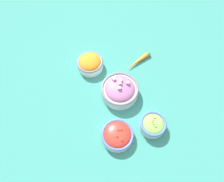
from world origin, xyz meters
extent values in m
plane|color=#337F75|center=(0.00, 0.00, 0.00)|extent=(3.00, 3.00, 0.00)
cylinder|color=#B2C1CC|center=(0.00, 0.04, 0.02)|extent=(0.17, 0.17, 0.05)
torus|color=slate|center=(0.00, 0.04, 0.05)|extent=(0.17, 0.17, 0.01)
ellipsoid|color=#9E5B8E|center=(0.00, 0.04, 0.05)|extent=(0.14, 0.14, 0.05)
cube|color=#C699C1|center=(-0.01, 0.07, 0.08)|extent=(0.02, 0.02, 0.01)
cube|color=#C699C1|center=(-0.03, 0.04, 0.08)|extent=(0.02, 0.02, 0.01)
cube|color=#C699C1|center=(-0.01, 0.04, 0.08)|extent=(0.01, 0.01, 0.01)
cube|color=#C699C1|center=(-0.04, 0.01, 0.08)|extent=(0.02, 0.02, 0.01)
cube|color=#C699C1|center=(0.01, 0.03, 0.08)|extent=(0.02, 0.02, 0.01)
cylinder|color=silver|center=(0.21, 0.01, 0.02)|extent=(0.14, 0.14, 0.03)
torus|color=#4766B7|center=(0.21, 0.01, 0.03)|extent=(0.14, 0.14, 0.01)
ellipsoid|color=red|center=(0.21, 0.01, 0.03)|extent=(0.12, 0.12, 0.04)
ellipsoid|color=red|center=(0.24, 0.03, 0.06)|extent=(0.01, 0.01, 0.01)
ellipsoid|color=red|center=(0.19, 0.03, 0.06)|extent=(0.01, 0.01, 0.01)
ellipsoid|color=red|center=(0.22, 0.01, 0.06)|extent=(0.01, 0.01, 0.01)
ellipsoid|color=red|center=(0.19, 0.01, 0.06)|extent=(0.01, 0.01, 0.01)
cylinder|color=#B2C1CC|center=(0.17, 0.17, 0.02)|extent=(0.11, 0.11, 0.04)
torus|color=#4766B7|center=(0.17, 0.17, 0.04)|extent=(0.11, 0.11, 0.01)
ellipsoid|color=#7ABC4C|center=(0.17, 0.17, 0.04)|extent=(0.09, 0.09, 0.02)
ellipsoid|color=#99D166|center=(0.18, 0.17, 0.06)|extent=(0.01, 0.01, 0.01)
ellipsoid|color=#99D166|center=(0.17, 0.16, 0.06)|extent=(0.01, 0.01, 0.01)
ellipsoid|color=#99D166|center=(0.19, 0.17, 0.06)|extent=(0.01, 0.01, 0.01)
ellipsoid|color=#99D166|center=(0.16, 0.16, 0.06)|extent=(0.01, 0.01, 0.01)
ellipsoid|color=#99D166|center=(0.15, 0.17, 0.06)|extent=(0.01, 0.01, 0.01)
cylinder|color=white|center=(-0.16, -0.10, 0.02)|extent=(0.13, 0.13, 0.04)
torus|color=slate|center=(-0.16, -0.10, 0.04)|extent=(0.13, 0.13, 0.01)
ellipsoid|color=orange|center=(-0.16, -0.10, 0.04)|extent=(0.11, 0.11, 0.05)
cone|color=orange|center=(-0.17, 0.14, 0.01)|extent=(0.10, 0.13, 0.02)
sphere|color=#4C9338|center=(-0.21, 0.20, 0.01)|extent=(0.03, 0.03, 0.03)
camera|label=1|loc=(0.45, -0.03, 0.94)|focal=35.00mm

